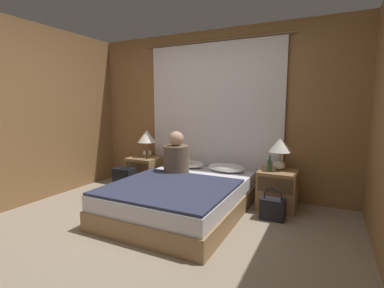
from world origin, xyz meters
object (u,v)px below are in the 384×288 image
(pillow_right, at_px, (226,168))
(person_left_in_bed, at_px, (176,156))
(pillow_left, at_px, (187,164))
(beer_bottle_on_left_stand, at_px, (147,154))
(nightstand_left, at_px, (145,172))
(backpack_on_floor, at_px, (124,180))
(handbag_on_floor, at_px, (273,208))
(bed, at_px, (182,198))
(lamp_left, at_px, (147,138))
(lamp_right, at_px, (280,147))
(beer_bottle_on_right_stand, at_px, (270,165))
(nightstand_right, at_px, (278,190))

(pillow_right, height_order, person_left_in_bed, person_left_in_bed)
(pillow_left, bearing_deg, beer_bottle_on_left_stand, -163.89)
(nightstand_left, xyz_separation_m, pillow_left, (0.75, 0.08, 0.21))
(backpack_on_floor, xyz_separation_m, handbag_on_floor, (2.17, 0.10, -0.11))
(person_left_in_bed, distance_m, handbag_on_floor, 1.47)
(pillow_right, bearing_deg, bed, -112.81)
(person_left_in_bed, distance_m, beer_bottle_on_left_stand, 0.67)
(lamp_left, xyz_separation_m, pillow_left, (0.75, 0.01, -0.36))
(lamp_left, relative_size, lamp_right, 1.00)
(pillow_right, bearing_deg, person_left_in_bed, -149.18)
(pillow_left, height_order, beer_bottle_on_right_stand, beer_bottle_on_right_stand)
(nightstand_right, relative_size, backpack_on_floor, 1.19)
(nightstand_right, bearing_deg, pillow_right, 173.87)
(nightstand_right, relative_size, person_left_in_bed, 0.86)
(lamp_left, relative_size, handbag_on_floor, 1.10)
(beer_bottle_on_right_stand, bearing_deg, pillow_right, 164.57)
(nightstand_left, bearing_deg, handbag_on_floor, -10.23)
(nightstand_left, bearing_deg, lamp_left, 90.00)
(nightstand_right, relative_size, lamp_left, 1.17)
(pillow_right, relative_size, person_left_in_bed, 0.93)
(lamp_left, height_order, pillow_right, lamp_left)
(nightstand_right, bearing_deg, bed, -147.19)
(nightstand_left, relative_size, pillow_right, 0.93)
(lamp_left, height_order, beer_bottle_on_right_stand, lamp_left)
(backpack_on_floor, bearing_deg, lamp_right, 14.48)
(pillow_right, relative_size, beer_bottle_on_left_stand, 2.55)
(pillow_left, relative_size, beer_bottle_on_left_stand, 2.55)
(nightstand_right, height_order, person_left_in_bed, person_left_in_bed)
(bed, distance_m, nightstand_left, 1.27)
(bed, distance_m, beer_bottle_on_left_stand, 1.18)
(lamp_left, height_order, pillow_left, lamp_left)
(nightstand_left, relative_size, nightstand_right, 1.00)
(person_left_in_bed, relative_size, backpack_on_floor, 1.37)
(person_left_in_bed, relative_size, beer_bottle_on_left_stand, 2.75)
(backpack_on_floor, bearing_deg, bed, -10.24)
(bed, bearing_deg, person_left_in_bed, 127.12)
(person_left_in_bed, bearing_deg, lamp_right, 14.73)
(bed, height_order, beer_bottle_on_right_stand, beer_bottle_on_right_stand)
(nightstand_left, distance_m, backpack_on_floor, 0.49)
(lamp_right, distance_m, pillow_right, 0.83)
(nightstand_left, relative_size, lamp_right, 1.17)
(pillow_left, bearing_deg, beer_bottle_on_right_stand, -7.86)
(nightstand_right, bearing_deg, beer_bottle_on_left_stand, -177.19)
(nightstand_right, relative_size, beer_bottle_on_right_stand, 2.44)
(bed, bearing_deg, nightstand_left, 147.19)
(lamp_right, distance_m, handbag_on_floor, 0.82)
(nightstand_right, xyz_separation_m, beer_bottle_on_left_stand, (-2.01, -0.10, 0.34))
(lamp_left, height_order, handbag_on_floor, lamp_left)
(nightstand_right, height_order, pillow_left, pillow_left)
(beer_bottle_on_left_stand, bearing_deg, nightstand_right, 2.81)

